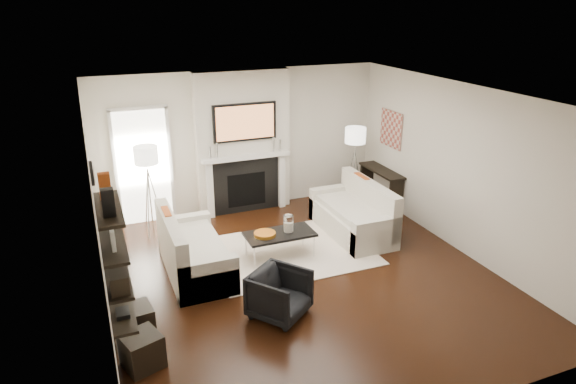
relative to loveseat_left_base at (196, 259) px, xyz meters
name	(u,v)px	position (x,y,z in m)	size (l,w,h in m)	color
room_envelope	(304,193)	(1.44, -0.76, 1.14)	(6.00, 6.00, 6.00)	black
chimney_breast	(243,143)	(1.44, 2.11, 1.14)	(1.80, 0.25, 2.70)	silver
fireplace_surround	(246,186)	(1.44, 1.98, 0.31)	(1.30, 0.02, 1.04)	black
firebox	(247,190)	(1.44, 1.97, 0.24)	(0.75, 0.02, 0.65)	black
mantel_pilaster_l	(210,190)	(0.72, 1.95, 0.34)	(0.12, 0.08, 1.10)	white
mantel_pilaster_r	(282,180)	(2.16, 1.95, 0.34)	(0.12, 0.08, 1.10)	white
mantel_shelf	(246,157)	(1.44, 1.93, 0.91)	(1.70, 0.18, 0.07)	white
tv_body	(245,122)	(1.44, 1.95, 1.57)	(1.20, 0.06, 0.70)	black
tv_screen	(245,122)	(1.44, 1.92, 1.57)	(1.10, 0.01, 0.62)	#BF723F
candlestick_l_tall	(217,150)	(0.89, 1.94, 1.09)	(0.04, 0.04, 0.30)	silver
candlestick_l_short	(210,153)	(0.76, 1.94, 1.06)	(0.04, 0.04, 0.24)	silver
candlestick_r_tall	(273,144)	(1.99, 1.94, 1.09)	(0.04, 0.04, 0.30)	silver
candlestick_r_short	(280,145)	(2.12, 1.94, 1.06)	(0.04, 0.04, 0.24)	silver
hallway_panel	(144,167)	(-0.41, 2.22, 0.84)	(0.90, 0.02, 2.10)	white
door_trim_l	(116,171)	(-0.89, 2.20, 0.84)	(0.06, 0.06, 2.16)	white
door_trim_r	(171,165)	(0.07, 2.20, 0.84)	(0.06, 0.06, 2.16)	white
door_trim_top	(137,108)	(-0.41, 2.20, 1.92)	(1.02, 0.06, 0.06)	white
rug	(289,251)	(1.55, 0.08, -0.20)	(2.60, 2.00, 0.01)	beige
loveseat_left_base	(196,259)	(0.00, 0.00, 0.00)	(0.85, 1.80, 0.42)	beige
loveseat_left_back	(172,244)	(-0.33, 0.00, 0.32)	(0.18, 1.80, 0.80)	beige
loveseat_left_arm_n	(208,279)	(0.00, -0.81, 0.09)	(0.85, 0.18, 0.60)	beige
loveseat_left_arm_s	(185,233)	(0.00, 0.81, 0.09)	(0.85, 0.18, 0.60)	beige
loveseat_left_cushion	(198,243)	(0.05, 0.00, 0.26)	(0.63, 1.44, 0.10)	beige
pillow_left_orange	(167,224)	(-0.33, 0.30, 0.52)	(0.10, 0.42, 0.42)	#B14715
pillow_left_charcoal	(175,241)	(-0.33, -0.30, 0.51)	(0.10, 0.40, 0.40)	black
loveseat_right_base	(352,222)	(2.85, 0.32, 0.00)	(0.85, 1.80, 0.42)	beige
loveseat_right_back	(369,203)	(3.18, 0.32, 0.32)	(0.18, 1.80, 0.80)	beige
loveseat_right_arm_n	(376,236)	(2.85, -0.49, 0.09)	(0.85, 0.18, 0.60)	beige
loveseat_right_arm_s	(331,202)	(2.85, 1.13, 0.09)	(0.85, 0.18, 0.60)	beige
loveseat_right_cushion	(350,209)	(2.80, 0.32, 0.26)	(0.63, 1.44, 0.10)	beige
pillow_right_orange	(361,187)	(3.18, 0.62, 0.52)	(0.10, 0.42, 0.42)	#B14715
pillow_right_charcoal	(379,198)	(3.18, 0.02, 0.51)	(0.10, 0.40, 0.40)	black
coffee_table	(280,234)	(1.35, -0.03, 0.19)	(1.10, 0.55, 0.04)	black
coffee_leg_nw	(255,258)	(0.85, -0.25, -0.02)	(0.02, 0.02, 0.38)	silver
coffee_leg_ne	(314,247)	(1.85, -0.25, -0.02)	(0.02, 0.02, 0.38)	silver
coffee_leg_sw	(246,246)	(0.85, 0.19, -0.02)	(0.02, 0.02, 0.38)	silver
coffee_leg_se	(303,235)	(1.85, 0.19, -0.02)	(0.02, 0.02, 0.38)	silver
hurricane_glass	(289,224)	(1.50, -0.03, 0.35)	(0.16, 0.16, 0.27)	white
hurricane_candle	(289,227)	(1.50, -0.03, 0.29)	(0.11, 0.11, 0.17)	white
copper_bowl	(265,234)	(1.10, -0.03, 0.24)	(0.34, 0.34, 0.06)	orange
armchair	(280,292)	(0.76, -1.55, 0.13)	(0.67, 0.63, 0.69)	black
lamp_left_post	(151,202)	(-0.41, 1.62, 0.39)	(0.02, 0.02, 1.20)	silver
lamp_left_shade	(146,155)	(-0.41, 1.62, 1.24)	(0.40, 0.40, 0.30)	white
lamp_left_leg_a	(157,201)	(-0.30, 1.62, 0.39)	(0.02, 0.02, 1.25)	silver
lamp_left_leg_b	(147,201)	(-0.47, 1.71, 0.39)	(0.02, 0.02, 1.25)	silver
lamp_left_leg_c	(148,204)	(-0.47, 1.52, 0.39)	(0.02, 0.02, 1.25)	silver
lamp_right_post	(353,177)	(3.49, 1.47, 0.39)	(0.02, 0.02, 1.20)	silver
lamp_right_shade	(355,135)	(3.49, 1.47, 1.24)	(0.40, 0.40, 0.30)	white
lamp_right_leg_a	(358,177)	(3.60, 1.47, 0.39)	(0.02, 0.02, 1.25)	silver
lamp_right_leg_b	(349,176)	(3.43, 1.56, 0.39)	(0.02, 0.02, 1.25)	silver
lamp_right_leg_c	(353,179)	(3.43, 1.37, 0.39)	(0.02, 0.02, 1.25)	silver
console_top	(382,171)	(4.01, 1.27, 0.52)	(0.35, 1.20, 0.04)	black
console_leg_n	(396,198)	(4.01, 0.72, 0.14)	(0.30, 0.04, 0.71)	black
console_leg_s	(366,180)	(4.01, 1.82, 0.14)	(0.30, 0.04, 0.71)	black
wall_art	(391,129)	(4.17, 1.29, 1.34)	(0.03, 0.70, 0.70)	#A66653
shelf_bottom	(122,309)	(-1.18, -1.76, 0.49)	(0.25, 1.00, 0.04)	black
shelf_lower	(118,278)	(-1.18, -1.76, 0.89)	(0.25, 1.00, 0.04)	black
shelf_upper	(113,244)	(-1.18, -1.76, 1.29)	(0.25, 1.00, 0.04)	black
shelf_top	(108,209)	(-1.18, -1.76, 1.69)	(0.25, 1.00, 0.04)	black
decor_magfile_a	(108,202)	(-1.18, -2.00, 1.85)	(0.12, 0.10, 0.28)	black
decor_magfile_b	(105,186)	(-1.18, -1.49, 1.85)	(0.12, 0.10, 0.28)	#B14715
decor_frame_a	(112,236)	(-1.18, -1.85, 1.42)	(0.04, 0.30, 0.22)	white
decor_frame_b	(110,224)	(-1.18, -1.46, 1.40)	(0.04, 0.22, 0.18)	black
decor_wine_rack	(119,282)	(-1.18, -2.08, 1.01)	(0.18, 0.25, 0.20)	black
decor_box_small	(116,265)	(-1.18, -1.61, 0.97)	(0.15, 0.12, 0.12)	black
decor_books	(123,313)	(-1.18, -1.90, 0.53)	(0.14, 0.20, 0.05)	black
decor_box_tall	(118,287)	(-1.18, -1.45, 0.60)	(0.10, 0.10, 0.18)	white
clock_rim	(92,173)	(-1.29, 0.14, 1.49)	(0.34, 0.34, 0.04)	black
clock_face	(94,173)	(-1.27, 0.14, 1.49)	(0.29, 0.29, 0.01)	white
ottoman_near	(136,322)	(-1.03, -1.30, -0.01)	(0.40, 0.40, 0.40)	black
ottoman_far	(142,351)	(-1.03, -1.89, -0.01)	(0.40, 0.40, 0.40)	black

